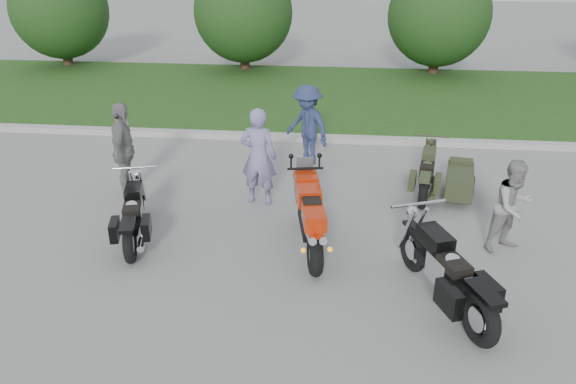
# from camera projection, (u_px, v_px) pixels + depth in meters

# --- Properties ---
(ground) EXTENTS (80.00, 80.00, 0.00)m
(ground) POSITION_uv_depth(u_px,v_px,m) (287.00, 267.00, 8.88)
(ground) COLOR gray
(ground) RESTS_ON ground
(curb) EXTENTS (60.00, 0.30, 0.15)m
(curb) POSITION_uv_depth(u_px,v_px,m) (311.00, 138.00, 14.27)
(curb) COLOR #AEABA3
(curb) RESTS_ON ground
(grass_strip) EXTENTS (60.00, 8.00, 0.14)m
(grass_strip) POSITION_uv_depth(u_px,v_px,m) (320.00, 96.00, 18.02)
(grass_strip) COLOR #335E20
(grass_strip) RESTS_ON ground
(tree_far_left) EXTENTS (3.60, 3.60, 4.00)m
(tree_far_left) POSITION_uv_depth(u_px,v_px,m) (60.00, 10.00, 21.09)
(tree_far_left) COLOR #3F2B1C
(tree_far_left) RESTS_ON ground
(tree_mid_left) EXTENTS (3.60, 3.60, 4.00)m
(tree_mid_left) POSITION_uv_depth(u_px,v_px,m) (243.00, 12.00, 20.44)
(tree_mid_left) COLOR #3F2B1C
(tree_mid_left) RESTS_ON ground
(tree_mid_right) EXTENTS (3.60, 3.60, 4.00)m
(tree_mid_right) POSITION_uv_depth(u_px,v_px,m) (439.00, 15.00, 19.79)
(tree_mid_right) COLOR #3F2B1C
(tree_mid_right) RESTS_ON ground
(sportbike_red) EXTENTS (0.67, 2.28, 1.09)m
(sportbike_red) POSITION_uv_depth(u_px,v_px,m) (310.00, 215.00, 9.13)
(sportbike_red) COLOR black
(sportbike_red) RESTS_ON ground
(cruiser_left) EXTENTS (0.75, 2.17, 0.85)m
(cruiser_left) POSITION_uv_depth(u_px,v_px,m) (134.00, 218.00, 9.49)
(cruiser_left) COLOR black
(cruiser_left) RESTS_ON ground
(cruiser_right) EXTENTS (1.13, 2.42, 0.98)m
(cruiser_right) POSITION_uv_depth(u_px,v_px,m) (449.00, 276.00, 7.75)
(cruiser_right) COLOR black
(cruiser_right) RESTS_ON ground
(cruiser_sidecar) EXTENTS (1.27, 2.12, 0.82)m
(cruiser_sidecar) POSITION_uv_depth(u_px,v_px,m) (446.00, 179.00, 11.12)
(cruiser_sidecar) COLOR black
(cruiser_sidecar) RESTS_ON ground
(person_stripe) EXTENTS (0.75, 0.54, 1.92)m
(person_stripe) POSITION_uv_depth(u_px,v_px,m) (259.00, 157.00, 10.64)
(person_stripe) COLOR #7F7CA9
(person_stripe) RESTS_ON ground
(person_grey) EXTENTS (0.96, 0.90, 1.58)m
(person_grey) POSITION_uv_depth(u_px,v_px,m) (513.00, 206.00, 9.08)
(person_grey) COLOR #999893
(person_grey) RESTS_ON ground
(person_denim) EXTENTS (1.34, 1.28, 1.83)m
(person_denim) POSITION_uv_depth(u_px,v_px,m) (307.00, 126.00, 12.50)
(person_denim) COLOR navy
(person_denim) RESTS_ON ground
(person_back) EXTENTS (0.61, 1.17, 1.91)m
(person_back) POSITION_uv_depth(u_px,v_px,m) (124.00, 150.00, 10.95)
(person_back) COLOR gray
(person_back) RESTS_ON ground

